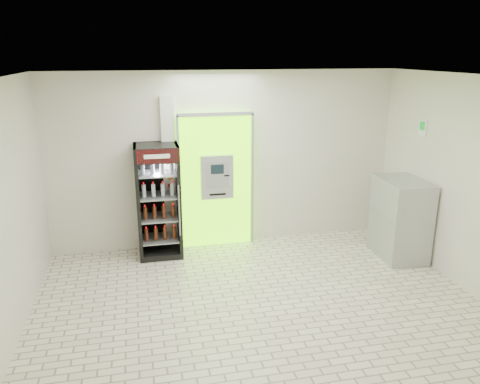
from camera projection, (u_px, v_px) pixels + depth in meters
name	position (u px, v px, depth m)	size (l,w,h in m)	color
ground	(263.00, 312.00, 6.14)	(6.00, 6.00, 0.00)	beige
room_shell	(266.00, 177.00, 5.61)	(6.00, 6.00, 6.00)	silver
atm_assembly	(216.00, 180.00, 8.02)	(1.30, 0.24, 2.33)	#6EFF00
pillar	(170.00, 175.00, 7.85)	(0.22, 0.11, 2.60)	silver
beverage_cooler	(159.00, 203.00, 7.68)	(0.70, 0.67, 1.87)	black
steel_cabinet	(400.00, 219.00, 7.67)	(0.72, 1.02, 1.31)	#A2A4A9
exit_sign	(423.00, 127.00, 7.46)	(0.02, 0.22, 0.26)	white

